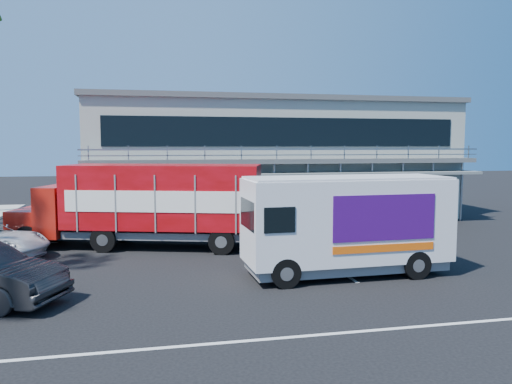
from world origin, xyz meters
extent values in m
plane|color=black|center=(0.00, 0.00, 0.00)|extent=(120.00, 120.00, 0.00)
cube|color=#A3A89A|center=(3.00, 15.00, 3.50)|extent=(22.00, 10.00, 7.00)
cube|color=#515454|center=(3.00, 15.00, 7.15)|extent=(22.40, 10.40, 0.30)
cube|color=#515454|center=(3.00, 9.40, 3.60)|extent=(22.00, 1.20, 0.25)
cube|color=gray|center=(3.00, 8.85, 4.10)|extent=(22.00, 0.08, 0.90)
cube|color=slate|center=(3.00, 9.10, 2.90)|extent=(22.00, 1.80, 0.15)
cube|color=black|center=(3.00, 9.98, 1.60)|extent=(20.00, 0.06, 1.60)
cube|color=black|center=(3.00, 9.98, 5.20)|extent=(20.00, 0.06, 1.60)
cube|color=#A2160D|center=(-9.66, 6.71, 1.04)|extent=(2.06, 2.65, 1.24)
cube|color=#A2160D|center=(-8.57, 6.38, 1.61)|extent=(1.74, 2.78, 2.18)
cube|color=black|center=(-8.57, 6.38, 2.23)|extent=(0.69, 2.13, 0.73)
cube|color=#B00A16|center=(-4.00, 5.00, 2.28)|extent=(8.69, 4.88, 2.70)
cube|color=slate|center=(-4.00, 5.00, 0.67)|extent=(8.58, 4.51, 0.31)
cube|color=white|center=(-4.38, 3.75, 2.18)|extent=(7.32, 2.23, 0.88)
cube|color=white|center=(-3.62, 6.25, 2.18)|extent=(7.32, 2.23, 0.88)
cylinder|color=black|center=(-9.69, 5.52, 0.54)|extent=(1.11, 0.58, 1.08)
cylinder|color=black|center=(-9.03, 7.71, 0.54)|extent=(1.11, 0.58, 1.08)
cylinder|color=black|center=(-6.51, 4.57, 0.54)|extent=(1.11, 0.58, 1.08)
cylinder|color=black|center=(-5.86, 6.75, 0.54)|extent=(1.11, 0.58, 1.08)
cylinder|color=black|center=(-1.75, 3.13, 0.54)|extent=(1.11, 0.58, 1.08)
cylinder|color=black|center=(-1.09, 5.31, 0.54)|extent=(1.11, 0.58, 1.08)
cube|color=silver|center=(2.00, -0.96, 1.94)|extent=(7.04, 2.59, 2.79)
cube|color=slate|center=(2.00, -0.96, 0.40)|extent=(6.75, 2.34, 0.35)
cube|color=black|center=(-1.46, -1.06, 2.24)|extent=(0.12, 1.96, 0.95)
cube|color=silver|center=(2.00, -0.96, 3.37)|extent=(6.90, 2.54, 0.08)
cube|color=#3D0B63|center=(2.83, -2.14, 2.14)|extent=(3.58, 0.13, 1.49)
cube|color=#3D0B63|center=(2.76, 0.27, 2.14)|extent=(3.58, 0.13, 1.49)
cube|color=#F2590C|center=(2.83, -2.15, 1.15)|extent=(3.58, 0.12, 0.25)
cylinder|color=black|center=(-0.46, -2.08, 0.48)|extent=(0.96, 0.31, 0.96)
cylinder|color=black|center=(-0.52, 0.03, 0.48)|extent=(0.96, 0.31, 0.96)
cylinder|color=black|center=(4.12, -1.95, 0.48)|extent=(0.96, 0.31, 0.96)
cylinder|color=black|center=(4.06, 0.16, 0.48)|extent=(0.96, 0.31, 0.96)
imported|color=gray|center=(-9.50, 8.98, 0.66)|extent=(3.89, 1.63, 1.31)
camera|label=1|loc=(-4.56, -16.85, 4.47)|focal=35.00mm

